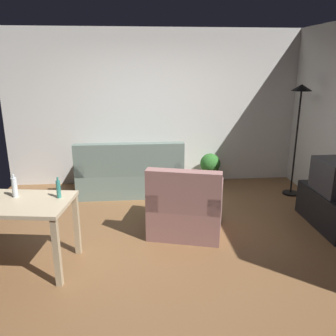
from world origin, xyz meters
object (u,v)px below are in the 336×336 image
tv (335,177)px  bottle_tall (58,189)px  bottle_clear (15,187)px  tv_stand (330,209)px  couch (130,175)px  torchiere_lamp (299,110)px  desk (12,211)px  armchair (186,209)px  potted_plant (210,167)px

tv → bottle_tall: size_ratio=2.65×
bottle_clear → tv_stand: bearing=7.6°
bottle_clear → tv: bearing=7.6°
couch → torchiere_lamp: bearing=173.5°
tv_stand → tv: (0.00, 0.00, 0.46)m
desk → armchair: (1.92, 0.65, -0.33)m
desk → bottle_clear: bearing=94.4°
couch → torchiere_lamp: size_ratio=0.96×
couch → desk: couch is taller
couch → bottle_clear: 2.41m
torchiere_lamp → desk: torchiere_lamp is taller
couch → desk: bearing=61.3°
couch → tv_stand: size_ratio=1.57×
torchiere_lamp → tv_stand: bearing=-90.0°
tv → bottle_tall: 3.45m
bottle_clear → bottle_tall: size_ratio=1.11×
tv → bottle_clear: bearing=97.6°
tv → desk: size_ratio=0.47×
desk → bottle_tall: (0.48, 0.06, 0.21)m
tv_stand → potted_plant: 2.23m
tv_stand → armchair: (-1.95, 0.01, 0.08)m
tv → desk: bearing=99.4°
tv_stand → bottle_clear: size_ratio=4.37×
bottle_clear → desk: bearing=-93.9°
desk → armchair: 2.05m
tv → desk: 3.93m
couch → bottle_tall: size_ratio=7.64×
couch → potted_plant: (1.43, 0.31, 0.02)m
tv_stand → armchair: size_ratio=1.01×
tv → desk: (-3.87, -0.64, -0.05)m
tv_stand → bottle_clear: bearing=97.6°
couch → bottle_clear: (-1.17, -2.03, 0.56)m
couch → armchair: 1.68m
couch → bottle_tall: bottle_tall is taller
tv → desk: tv is taller
potted_plant → bottle_tall: bearing=-131.5°
desk → bottle_tall: bottle_tall is taller
torchiere_lamp → armchair: size_ratio=1.66×
tv → bottle_tall: bearing=99.7°
armchair → bottle_clear: 2.05m
couch → tv_stand: couch is taller
tv_stand → bottle_clear: (-3.86, -0.51, 0.63)m
tv_stand → torchiere_lamp: torchiere_lamp is taller
tv_stand → tv: 0.46m
armchair → tv: bearing=-164.9°
desk → bottle_tall: size_ratio=5.68×
desk → tv_stand: bearing=17.8°
potted_plant → torchiere_lamp: bearing=-26.1°
armchair → bottle_tall: size_ratio=4.81×
bottle_clear → bottle_tall: bearing=-8.1°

